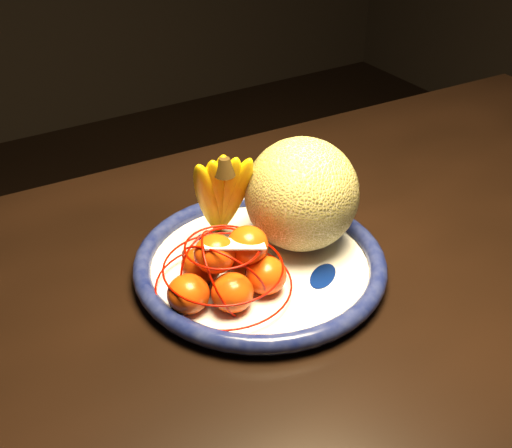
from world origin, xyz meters
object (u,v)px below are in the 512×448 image
banana_bunch (221,192)px  cantaloupe (302,194)px  fruit_bowl (260,264)px  dining_table (350,334)px  mandarin_bag (227,270)px

banana_bunch → cantaloupe: bearing=-15.3°
fruit_bowl → banana_bunch: 0.11m
dining_table → cantaloupe: bearing=99.4°
dining_table → fruit_bowl: fruit_bowl is taller
fruit_bowl → mandarin_bag: 0.07m
dining_table → cantaloupe: cantaloupe is taller
dining_table → mandarin_bag: mandarin_bag is taller
dining_table → fruit_bowl: (-0.09, 0.09, 0.09)m
banana_bunch → mandarin_bag: banana_bunch is taller
fruit_bowl → dining_table: bearing=-46.1°
mandarin_bag → dining_table: bearing=-23.6°
cantaloupe → fruit_bowl: bearing=-167.8°
banana_bunch → fruit_bowl: bearing=-60.6°
fruit_bowl → cantaloupe: (0.07, 0.02, 0.07)m
fruit_bowl → mandarin_bag: bearing=-157.9°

